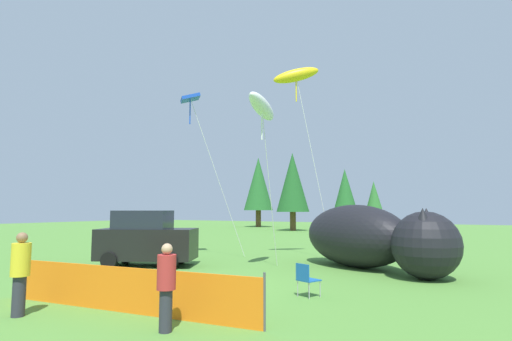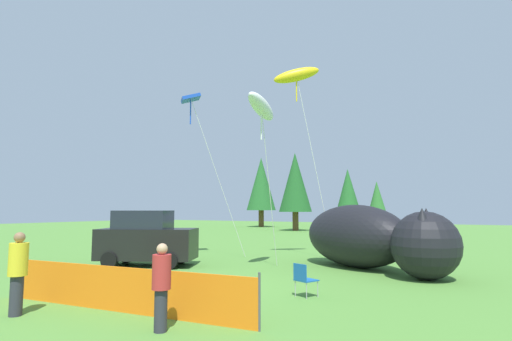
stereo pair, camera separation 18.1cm
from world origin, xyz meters
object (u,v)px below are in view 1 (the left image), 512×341
Objects in this scene: spectator_in_red_shirt at (20,270)px; spectator_in_grey_shirt at (166,283)px; folding_chair at (306,277)px; kite_blue_box at (191,101)px; kite_yellow_hero at (296,76)px; kite_white_ghost at (262,107)px; inflatable_cat at (369,239)px; parked_car at (146,239)px.

spectator_in_red_shirt is 3.63m from spectator_in_grey_shirt.
folding_chair is 0.53× the size of spectator_in_grey_shirt.
spectator_in_grey_shirt is (3.56, 0.69, -0.08)m from spectator_in_red_shirt.
kite_yellow_hero is at bearing 23.59° from kite_blue_box.
spectator_in_red_shirt is 0.27× the size of kite_white_ghost.
spectator_in_red_shirt reaches higher than spectator_in_grey_shirt.
inflatable_cat is at bearing -21.82° from kite_yellow_hero.
kite_blue_box is (-8.32, -0.62, 6.46)m from inflatable_cat.
inflatable_cat is at bearing 4.26° from kite_blue_box.
kite_white_ghost reaches higher than inflatable_cat.
spectator_in_grey_shirt is 0.24× the size of kite_white_ghost.
kite_white_ghost reaches higher than spectator_in_grey_shirt.
kite_blue_box reaches higher than inflatable_cat.
folding_chair is at bearing -65.74° from kite_yellow_hero.
inflatable_cat reaches higher than parked_car.
parked_car is 2.57× the size of spectator_in_grey_shirt.
parked_car reaches higher than spectator_in_grey_shirt.
spectator_in_red_shirt is at bearing -90.52° from parked_car.
kite_yellow_hero reaches higher than folding_chair.
spectator_in_red_shirt is 0.23× the size of kite_blue_box.
spectator_in_red_shirt is 14.39m from kite_yellow_hero.
spectator_in_grey_shirt is 13.28m from kite_blue_box.
parked_car is 0.62× the size of inflatable_cat.
kite_yellow_hero is at bearing 47.05° from folding_chair.
kite_yellow_hero is (1.54, 12.02, 7.76)m from spectator_in_red_shirt.
parked_car reaches higher than folding_chair.
kite_white_ghost is 0.73× the size of kite_yellow_hero.
kite_blue_box reaches higher than parked_car.
parked_car is 0.45× the size of kite_yellow_hero.
spectator_in_grey_shirt reaches higher than folding_chair.
kite_blue_box reaches higher than spectator_in_grey_shirt.
kite_white_ghost is at bearing -20.10° from kite_blue_box.
kite_blue_box is 1.17× the size of kite_white_ghost.
kite_yellow_hero reaches higher than inflatable_cat.
kite_white_ghost is at bearing -113.13° from inflatable_cat.
kite_yellow_hero reaches higher than kite_blue_box.
folding_chair is at bearing -40.76° from parked_car.
kite_blue_box is (-7.98, 5.16, 7.10)m from folding_chair.
kite_white_ghost is (4.87, -1.78, -1.32)m from kite_blue_box.
kite_yellow_hero reaches higher than parked_car.
folding_chair is 0.09× the size of kite_yellow_hero.
inflatable_cat is at bearing 34.86° from kite_white_ghost.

